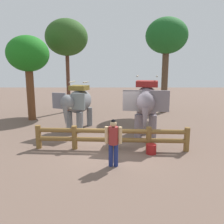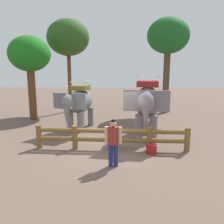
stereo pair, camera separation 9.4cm
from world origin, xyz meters
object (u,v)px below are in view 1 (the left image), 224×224
object	(u,v)px
tourist_woman_in_black	(114,139)
elephant_center	(147,103)
elephant_near_left	(79,103)
tree_far_right	(167,38)
feed_bucket	(152,149)
log_fence	(112,136)
tree_back_center	(29,56)
tree_far_left	(67,38)

from	to	relation	value
tourist_woman_in_black	elephant_center	bearing A→B (deg)	65.37
elephant_near_left	tree_far_right	world-z (taller)	tree_far_right
elephant_center	feed_bucket	size ratio (longest dim) A/B	8.71
tourist_woman_in_black	tree_far_right	xyz separation A→B (m)	(4.04, 10.17, 4.68)
log_fence	tree_back_center	bearing A→B (deg)	133.02
tourist_woman_in_black	tree_far_right	distance (m)	11.90
tree_back_center	feed_bucket	xyz separation A→B (m)	(7.12, -6.33, -4.07)
tree_far_right	feed_bucket	xyz separation A→B (m)	(-2.45, -8.93, -5.50)
tree_far_left	feed_bucket	world-z (taller)	tree_far_left
tourist_woman_in_black	tree_far_left	size ratio (longest dim) A/B	0.25
log_fence	feed_bucket	bearing A→B (deg)	-16.28
log_fence	elephant_center	size ratio (longest dim) A/B	1.80
log_fence	tourist_woman_in_black	world-z (taller)	tourist_woman_in_black
elephant_near_left	tree_back_center	bearing A→B (deg)	145.25
log_fence	tourist_woman_in_black	bearing A→B (deg)	-87.28
tree_far_left	tree_far_right	bearing A→B (deg)	-2.31
elephant_center	feed_bucket	bearing A→B (deg)	-92.52
elephant_center	tree_far_right	size ratio (longest dim) A/B	0.52
tourist_woman_in_black	feed_bucket	bearing A→B (deg)	37.83
elephant_center	tree_far_left	size ratio (longest dim) A/B	0.52
log_fence	elephant_center	distance (m)	2.91
tree_back_center	feed_bucket	distance (m)	10.36
tree_back_center	elephant_near_left	bearing A→B (deg)	-34.75
tree_far_left	tree_back_center	distance (m)	3.82
tree_far_right	elephant_center	bearing A→B (deg)	-109.90
elephant_near_left	tree_far_left	xyz separation A→B (m)	(-1.52, 5.36, 4.16)
tree_far_left	tree_far_right	size ratio (longest dim) A/B	0.99
tree_back_center	feed_bucket	bearing A→B (deg)	-41.62
tree_far_right	feed_bucket	bearing A→B (deg)	-105.32
tree_far_left	elephant_near_left	bearing A→B (deg)	-74.16
tree_far_right	log_fence	bearing A→B (deg)	-116.02
elephant_center	tree_back_center	xyz separation A→B (m)	(-7.23, 3.86, 2.50)
tree_back_center	log_fence	bearing A→B (deg)	-46.98
elephant_near_left	elephant_center	distance (m)	3.96
log_fence	elephant_near_left	xyz separation A→B (m)	(-1.92, 3.39, 0.95)
tree_far_left	elephant_center	bearing A→B (deg)	-52.34
feed_bucket	log_fence	bearing A→B (deg)	163.72
log_fence	tourist_woman_in_black	size ratio (longest dim) A/B	3.81
elephant_near_left	feed_bucket	xyz separation A→B (m)	(3.59, -3.88, -1.34)
elephant_near_left	tree_back_center	size ratio (longest dim) A/B	0.59
elephant_center	tree_back_center	bearing A→B (deg)	151.93
tree_far_left	tree_far_right	xyz separation A→B (m)	(7.56, -0.30, -0.01)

